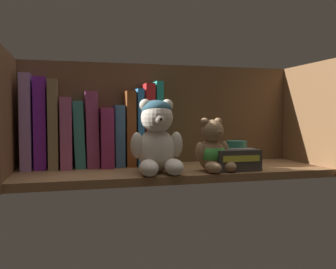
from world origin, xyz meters
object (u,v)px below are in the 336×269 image
book_7 (118,136)px  pillar_candle (237,153)px  book_10 (147,125)px  book_4 (79,134)px  teddy_bear_smaller (212,150)px  book_0 (28,122)px  book_6 (105,137)px  small_product_box (236,160)px  book_8 (129,129)px  book_5 (91,129)px  book_3 (66,133)px  book_9 (138,127)px  book_2 (54,124)px  teddy_bear_larger (157,138)px  book_1 (41,123)px  book_11 (156,123)px

book_7 → pillar_candle: (32.71, -8.04, -4.98)cm
book_10 → pillar_candle: size_ratio=3.33×
book_4 → pillar_candle: size_ratio=2.59×
teddy_bear_smaller → book_4: bearing=152.4°
book_0 → book_7: book_0 is taller
book_6 → small_product_box: bearing=-29.5°
book_8 → small_product_box: 31.50cm
book_5 → book_10: (15.64, -0.00, 1.22)cm
book_3 → book_5: bearing=0.0°
book_0 → book_4: book_0 is taller
pillar_candle → book_10: bearing=161.7°
book_9 → pillar_candle: bearing=-16.6°
book_2 → book_6: (13.76, 0.00, -3.63)cm
book_2 → book_3: bearing=-0.0°
book_10 → small_product_box: book_10 is taller
book_4 → teddy_bear_larger: 24.66cm
book_1 → book_8: book_1 is taller
book_9 → teddy_bear_larger: bearing=-83.9°
book_0 → book_7: size_ratio=1.46×
book_8 → teddy_bear_smaller: (18.73, -16.98, -5.06)cm
book_3 → book_10: size_ratio=0.82×
book_4 → book_5: (3.43, 0.00, 1.31)cm
book_6 → small_product_box: (31.40, -17.79, -5.33)cm
book_8 → pillar_candle: 31.50cm
book_3 → teddy_bear_larger: bearing=-37.7°
book_2 → book_3: (3.21, -0.00, -2.29)cm
book_10 → book_8: bearing=180.0°
book_3 → small_product_box: book_3 is taller
book_4 → book_9: (16.42, -0.00, 1.77)cm
teddy_bear_larger → pillar_candle: size_ratio=2.63×
book_11 → teddy_bear_smaller: (10.71, -16.98, -6.46)cm
book_10 → small_product_box: 27.85cm
book_7 → book_9: bearing=-0.0°
book_1 → book_4: book_1 is taller
book_0 → teddy_bear_smaller: bearing=-20.4°
book_1 → teddy_bear_larger: size_ratio=1.33×
book_7 → teddy_bear_larger: 18.23cm
book_11 → teddy_bear_larger: size_ratio=1.30×
book_0 → book_8: size_ratio=1.19×
book_10 → book_11: size_ratio=0.97×
book_7 → teddy_bear_smaller: book_7 is taller
teddy_bear_smaller → book_2: bearing=156.5°
teddy_bear_smaller → book_3: bearing=154.6°
book_10 → teddy_bear_smaller: size_ratio=1.70×
book_9 → teddy_bear_larger: 16.86cm
book_6 → pillar_candle: (36.21, -8.04, -4.60)cm
book_7 → small_product_box: (27.90, -17.79, -5.71)cm
book_4 → book_1: bearing=180.0°
book_7 → book_9: book_9 is taller
book_2 → book_6: bearing=0.0°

